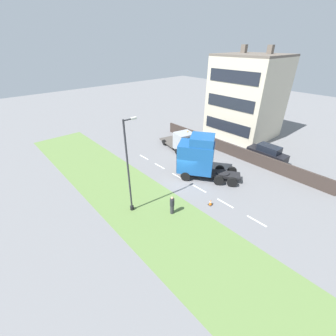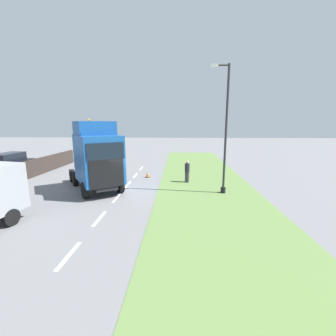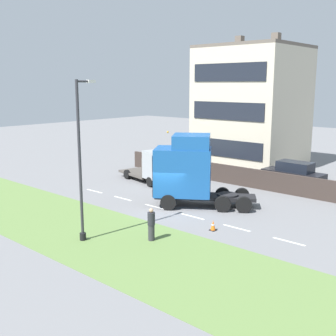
{
  "view_description": "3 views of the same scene",
  "coord_description": "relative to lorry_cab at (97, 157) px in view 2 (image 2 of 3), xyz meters",
  "views": [
    {
      "loc": [
        -15.06,
        -14.36,
        13.22
      ],
      "look_at": [
        -1.78,
        0.56,
        1.9
      ],
      "focal_mm": 24.0,
      "sensor_mm": 36.0,
      "label": 1
    },
    {
      "loc": [
        -3.94,
        14.47,
        4.7
      ],
      "look_at": [
        -3.18,
        -1.57,
        1.49
      ],
      "focal_mm": 24.0,
      "sensor_mm": 36.0,
      "label": 2
    },
    {
      "loc": [
        -19.8,
        -17.74,
        8.08
      ],
      "look_at": [
        -0.74,
        -0.91,
        3.01
      ],
      "focal_mm": 45.0,
      "sensor_mm": 36.0,
      "label": 3
    }
  ],
  "objects": [
    {
      "name": "ground_plane",
      "position": [
        -1.63,
        0.49,
        -2.42
      ],
      "size": [
        120.0,
        120.0,
        0.0
      ],
      "primitive_type": "plane",
      "color": "slate",
      "rests_on": "ground"
    },
    {
      "name": "grass_verge",
      "position": [
        -7.63,
        0.49,
        -2.41
      ],
      "size": [
        7.0,
        44.0,
        0.01
      ],
      "color": "#607F42",
      "rests_on": "ground"
    },
    {
      "name": "lane_markings",
      "position": [
        -1.63,
        -0.21,
        -2.42
      ],
      "size": [
        0.16,
        17.8,
        0.0
      ],
      "color": "white",
      "rests_on": "ground"
    },
    {
      "name": "lorry_cab",
      "position": [
        0.0,
        0.0,
        0.0
      ],
      "size": [
        5.73,
        6.72,
        4.97
      ],
      "rotation": [
        0.0,
        0.0,
        0.6
      ],
      "color": "black",
      "rests_on": "ground"
    },
    {
      "name": "parked_car",
      "position": [
        9.1,
        -3.37,
        -1.37
      ],
      "size": [
        1.99,
        4.86,
        2.19
      ],
      "rotation": [
        0.0,
        0.0,
        -0.05
      ],
      "color": "black",
      "rests_on": "ground"
    },
    {
      "name": "lamp_post",
      "position": [
        -8.58,
        0.02,
        1.44
      ],
      "size": [
        1.29,
        0.33,
        8.32
      ],
      "color": "black",
      "rests_on": "ground"
    },
    {
      "name": "pedestrian",
      "position": [
        -6.28,
        -2.71,
        -1.55
      ],
      "size": [
        0.39,
        0.39,
        1.76
      ],
      "color": "#333338",
      "rests_on": "ground"
    },
    {
      "name": "traffic_cone_lead",
      "position": [
        -2.85,
        -4.23,
        -2.14
      ],
      "size": [
        0.36,
        0.36,
        0.58
      ],
      "color": "black",
      "rests_on": "ground"
    }
  ]
}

